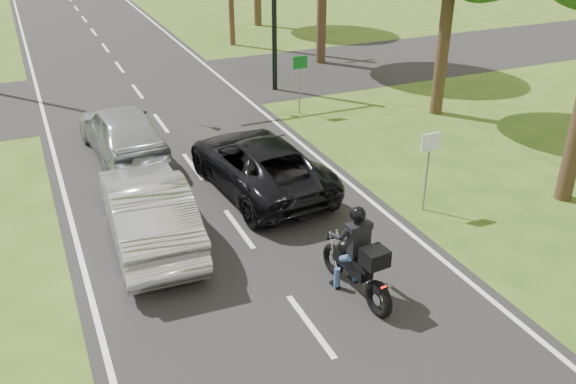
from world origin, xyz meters
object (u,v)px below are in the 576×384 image
(silver_sedan, at_px, (148,210))
(silver_suv, at_px, (122,130))
(sign_white, at_px, (430,153))
(sign_green, at_px, (300,71))
(dark_suv, at_px, (259,163))
(motorcycle_rider, at_px, (358,262))

(silver_sedan, xyz_separation_m, silver_suv, (0.38, 5.38, -0.01))
(silver_suv, bearing_deg, sign_white, 129.57)
(silver_suv, relative_size, sign_green, 2.25)
(sign_white, height_order, sign_green, same)
(dark_suv, bearing_deg, sign_green, -129.95)
(dark_suv, relative_size, silver_sedan, 1.07)
(sign_green, bearing_deg, silver_suv, -168.93)
(motorcycle_rider, height_order, sign_green, sign_green)
(dark_suv, xyz_separation_m, sign_white, (3.42, -2.90, 0.84))
(silver_suv, xyz_separation_m, sign_green, (6.59, 1.29, 0.77))
(silver_sedan, xyz_separation_m, sign_green, (6.97, 6.67, 0.76))
(dark_suv, distance_m, silver_sedan, 3.70)
(silver_suv, bearing_deg, motorcycle_rider, 104.05)
(silver_sedan, distance_m, silver_suv, 5.39)
(motorcycle_rider, distance_m, dark_suv, 5.36)
(motorcycle_rider, bearing_deg, silver_suv, 103.00)
(silver_sedan, distance_m, sign_white, 6.94)
(dark_suv, bearing_deg, silver_suv, -56.69)
(dark_suv, relative_size, sign_green, 2.51)
(sign_white, bearing_deg, silver_suv, 133.59)
(motorcycle_rider, height_order, dark_suv, motorcycle_rider)
(motorcycle_rider, xyz_separation_m, dark_suv, (-0.02, 5.36, -0.04))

